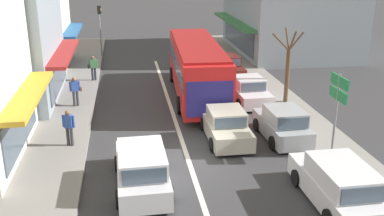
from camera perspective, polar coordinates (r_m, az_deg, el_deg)
ground_plane at (r=18.81m, az=-0.51°, el=-6.50°), size 140.00×140.00×0.00m
lane_centre_line at (r=22.45m, az=-1.97°, el=-2.11°), size 0.20×28.00×0.01m
sidewalk_left at (r=24.57m, az=-18.51°, el=-1.06°), size 5.20×44.00×0.14m
kerb_right at (r=25.66m, az=11.36°, el=0.41°), size 2.80×44.00×0.12m
shopfront_far_end at (r=35.12m, az=-21.93°, el=11.63°), size 8.32×7.05×8.73m
city_bus at (r=26.36m, az=0.60°, el=5.41°), size 3.10×10.96×3.23m
wagon_queue_far_back at (r=16.47m, az=-6.40°, el=-7.66°), size 2.01×4.54×1.58m
sedan_queue_gap_filler at (r=20.56m, az=4.30°, el=-2.24°), size 1.92×4.21×1.47m
parked_wagon_kerb_front at (r=16.09m, az=18.08°, el=-9.26°), size 1.96×4.51×1.58m
parked_hatchback_kerb_second at (r=20.88m, az=11.43°, el=-2.10°), size 1.90×3.75×1.54m
parked_sedan_kerb_third at (r=25.88m, az=7.14°, el=2.20°), size 1.97×4.24×1.47m
parked_sedan_kerb_rear at (r=31.26m, az=4.37°, el=5.25°), size 2.01×4.26×1.47m
traffic_light_downstreet at (r=37.21m, az=-11.63°, el=10.60°), size 0.33×0.24×4.20m
directional_road_sign at (r=18.94m, az=18.06°, el=1.49°), size 0.10×1.40×3.60m
street_tree_right at (r=25.52m, az=12.03°, el=4.84°), size 1.80×1.62×4.29m
pedestrian_with_handbag_near at (r=25.29m, az=-14.60°, el=2.27°), size 0.65×0.35×1.63m
pedestrian_browsing_midblock at (r=20.12m, az=-15.38°, el=-2.16°), size 0.55×0.32×1.63m
pedestrian_far_walker at (r=30.25m, az=-12.46°, el=5.17°), size 0.65×0.32×1.63m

